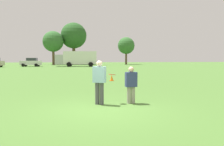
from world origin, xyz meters
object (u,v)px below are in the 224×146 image
object	(u,v)px
traffic_cone	(112,78)
frisbee	(112,75)
player_defender	(131,83)
player_thrower	(99,80)
parked_car_center	(31,62)
box_truck	(77,58)

from	to	relation	value
traffic_cone	frisbee	bearing A→B (deg)	-98.04
frisbee	traffic_cone	world-z (taller)	frisbee
player_defender	frisbee	distance (m)	0.82
player_thrower	parked_car_center	size ratio (longest dim) A/B	0.39
frisbee	box_truck	bearing A→B (deg)	92.38
traffic_cone	box_truck	bearing A→B (deg)	95.33
player_thrower	box_truck	bearing A→B (deg)	91.63
player_thrower	frisbee	world-z (taller)	player_thrower
traffic_cone	parked_car_center	bearing A→B (deg)	111.10
parked_car_center	box_truck	world-z (taller)	box_truck
frisbee	traffic_cone	distance (m)	8.96
player_defender	parked_car_center	size ratio (longest dim) A/B	0.34
frisbee	player_thrower	bearing A→B (deg)	-159.01
parked_car_center	box_truck	xyz separation A→B (m)	(9.57, -1.21, 0.83)
frisbee	parked_car_center	bearing A→B (deg)	105.26
parked_car_center	player_defender	bearing A→B (deg)	-73.86
player_thrower	parked_car_center	xyz separation A→B (m)	(-10.71, 41.34, -0.03)
player_defender	traffic_cone	bearing A→B (deg)	86.72
player_thrower	traffic_cone	size ratio (longest dim) A/B	3.51
traffic_cone	box_truck	distance (m)	31.29
frisbee	parked_car_center	size ratio (longest dim) A/B	0.06
player_thrower	player_defender	world-z (taller)	player_thrower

